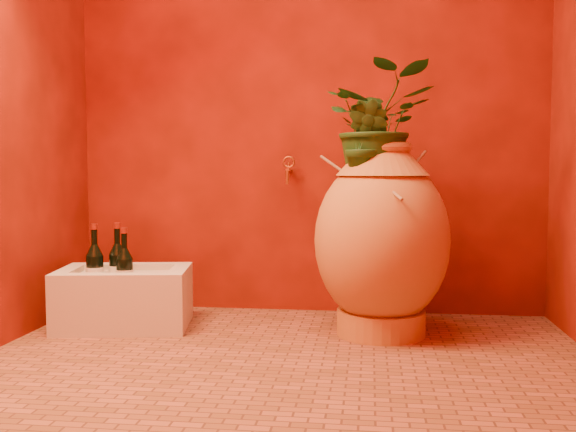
# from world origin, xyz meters

# --- Properties ---
(floor) EXTENTS (2.50, 2.50, 0.00)m
(floor) POSITION_xyz_m (0.00, 0.00, 0.00)
(floor) COLOR brown
(floor) RESTS_ON ground
(wall_back) EXTENTS (2.50, 0.02, 2.50)m
(wall_back) POSITION_xyz_m (0.00, 1.00, 1.25)
(wall_back) COLOR #531004
(wall_back) RESTS_ON ground
(amphora) EXTENTS (0.81, 0.81, 0.89)m
(amphora) POSITION_xyz_m (0.39, 0.52, 0.44)
(amphora) COLOR #AF7031
(amphora) RESTS_ON floor
(stone_basin) EXTENTS (0.68, 0.52, 0.29)m
(stone_basin) POSITION_xyz_m (-0.85, 0.51, 0.14)
(stone_basin) COLOR beige
(stone_basin) RESTS_ON floor
(wine_bottle_a) EXTENTS (0.09, 0.09, 0.35)m
(wine_bottle_a) POSITION_xyz_m (-0.98, 0.46, 0.28)
(wine_bottle_a) COLOR black
(wine_bottle_a) RESTS_ON stone_basin
(wine_bottle_b) EXTENTS (0.09, 0.09, 0.35)m
(wine_bottle_b) POSITION_xyz_m (-0.89, 0.52, 0.28)
(wine_bottle_b) COLOR black
(wine_bottle_b) RESTS_ON stone_basin
(wine_bottle_c) EXTENTS (0.08, 0.08, 0.33)m
(wine_bottle_c) POSITION_xyz_m (-0.82, 0.44, 0.28)
(wine_bottle_c) COLOR black
(wine_bottle_c) RESTS_ON stone_basin
(wall_tap) EXTENTS (0.06, 0.14, 0.15)m
(wall_tap) POSITION_xyz_m (-0.10, 0.92, 0.77)
(wall_tap) COLOR #AF6C28
(wall_tap) RESTS_ON wall_back
(plant_main) EXTENTS (0.53, 0.47, 0.54)m
(plant_main) POSITION_xyz_m (0.37, 0.54, 0.97)
(plant_main) COLOR #1A4217
(plant_main) RESTS_ON amphora
(plant_side) EXTENTS (0.27, 0.27, 0.38)m
(plant_side) POSITION_xyz_m (0.32, 0.43, 0.88)
(plant_side) COLOR #1A4217
(plant_side) RESTS_ON amphora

